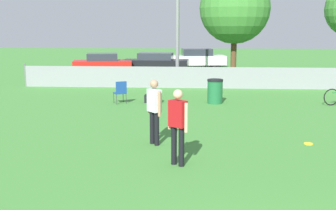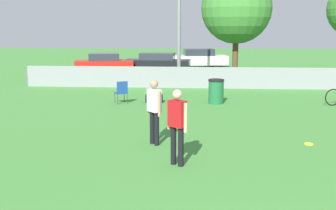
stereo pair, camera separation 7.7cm
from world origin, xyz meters
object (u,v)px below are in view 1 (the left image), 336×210
at_px(frisbee_disc, 308,144).
at_px(parked_car_red, 102,63).
at_px(gear_bag_sideline, 153,99).
at_px(parked_car_dark, 156,62).
at_px(folding_chair_sideline, 120,91).
at_px(parked_car_white, 197,58).
at_px(tree_near_pole, 235,8).
at_px(player_defender_red, 178,122).
at_px(player_receiver_white, 154,107).
at_px(trash_bin, 215,91).

relative_size(frisbee_disc, parked_car_red, 0.06).
relative_size(gear_bag_sideline, parked_car_dark, 0.15).
xyz_separation_m(frisbee_disc, parked_car_red, (-9.57, 17.50, 0.65)).
bearing_deg(folding_chair_sideline, parked_car_dark, -118.60).
relative_size(parked_car_dark, parked_car_white, 1.00).
bearing_deg(parked_car_red, tree_near_pole, -40.74).
bearing_deg(player_defender_red, parked_car_white, 125.66).
bearing_deg(tree_near_pole, parked_car_dark, 131.90).
bearing_deg(parked_car_dark, player_receiver_white, -81.56).
distance_m(folding_chair_sideline, parked_car_white, 16.70).
xyz_separation_m(player_receiver_white, frisbee_disc, (4.12, 0.31, -1.00)).
bearing_deg(player_receiver_white, parked_car_white, 137.51).
relative_size(frisbee_disc, parked_car_white, 0.05).
bearing_deg(parked_car_white, frisbee_disc, -90.84).
height_order(player_defender_red, parked_car_dark, player_defender_red).
relative_size(tree_near_pole, trash_bin, 6.07).
distance_m(player_defender_red, parked_car_dark, 20.42).
relative_size(player_receiver_white, parked_car_red, 0.41).
height_order(tree_near_pole, parked_car_dark, tree_near_pole).
bearing_deg(gear_bag_sideline, frisbee_disc, -51.46).
relative_size(tree_near_pole, player_receiver_white, 3.49).
relative_size(player_defender_red, frisbee_disc, 7.04).
xyz_separation_m(player_defender_red, parked_car_red, (-6.15, 19.50, -0.34)).
bearing_deg(parked_car_dark, parked_car_white, 56.23).
distance_m(gear_bag_sideline, parked_car_red, 12.37).
xyz_separation_m(trash_bin, parked_car_white, (-0.81, 16.09, 0.21)).
bearing_deg(tree_near_pole, folding_chair_sideline, -126.33).
xyz_separation_m(trash_bin, gear_bag_sideline, (-2.57, 0.02, -0.35)).
xyz_separation_m(folding_chair_sideline, parked_car_red, (-3.42, 11.77, 0.15)).
bearing_deg(tree_near_pole, player_receiver_white, -103.46).
xyz_separation_m(frisbee_disc, parked_car_white, (-3.08, 22.15, 0.70)).
height_order(gear_bag_sideline, parked_car_white, parked_car_white).
height_order(parked_car_red, parked_car_white, parked_car_white).
bearing_deg(parked_car_white, gear_bag_sideline, -105.03).
xyz_separation_m(tree_near_pole, gear_bag_sideline, (-3.85, -6.66, -3.96)).
bearing_deg(parked_car_dark, frisbee_disc, -69.13).
distance_m(folding_chair_sideline, gear_bag_sideline, 1.40).
relative_size(player_receiver_white, frisbee_disc, 7.04).
height_order(tree_near_pole, folding_chair_sideline, tree_near_pole).
height_order(frisbee_disc, trash_bin, trash_bin).
height_order(frisbee_disc, gear_bag_sideline, gear_bag_sideline).
bearing_deg(parked_car_dark, parked_car_red, -165.23).
height_order(trash_bin, gear_bag_sideline, trash_bin).
bearing_deg(trash_bin, parked_car_white, 92.88).
bearing_deg(player_defender_red, player_receiver_white, 149.12).
relative_size(folding_chair_sideline, parked_car_red, 0.22).
relative_size(player_receiver_white, gear_bag_sideline, 2.50).
xyz_separation_m(trash_bin, parked_car_dark, (-3.69, 12.21, 0.17)).
height_order(player_receiver_white, parked_car_dark, player_receiver_white).
xyz_separation_m(frisbee_disc, trash_bin, (-2.27, 6.06, 0.49)).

